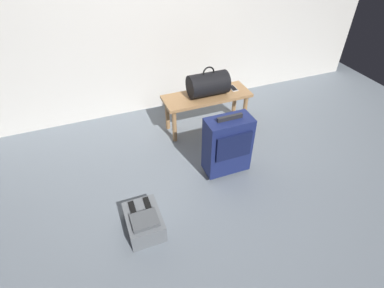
{
  "coord_description": "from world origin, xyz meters",
  "views": [
    {
      "loc": [
        -0.82,
        -1.85,
        2.13
      ],
      "look_at": [
        0.03,
        0.34,
        0.25
      ],
      "focal_mm": 28.26,
      "sensor_mm": 36.0,
      "label": 1
    }
  ],
  "objects_px": {
    "backpack_grey": "(144,221)",
    "bench": "(207,100)",
    "duffel_bag_black": "(208,84)",
    "cell_phone": "(233,88)",
    "suitcase_upright_navy": "(227,145)"
  },
  "relations": [
    {
      "from": "suitcase_upright_navy",
      "to": "cell_phone",
      "type": "bearing_deg",
      "value": 60.12
    },
    {
      "from": "backpack_grey",
      "to": "bench",
      "type": "bearing_deg",
      "value": 47.98
    },
    {
      "from": "bench",
      "to": "suitcase_upright_navy",
      "type": "xyz_separation_m",
      "value": [
        -0.13,
        -0.8,
        -0.02
      ]
    },
    {
      "from": "backpack_grey",
      "to": "duffel_bag_black",
      "type": "bearing_deg",
      "value": 47.72
    },
    {
      "from": "cell_phone",
      "to": "suitcase_upright_navy",
      "type": "bearing_deg",
      "value": -119.88
    },
    {
      "from": "duffel_bag_black",
      "to": "cell_phone",
      "type": "distance_m",
      "value": 0.36
    },
    {
      "from": "cell_phone",
      "to": "backpack_grey",
      "type": "bearing_deg",
      "value": -139.4
    },
    {
      "from": "duffel_bag_black",
      "to": "cell_phone",
      "type": "relative_size",
      "value": 3.06
    },
    {
      "from": "cell_phone",
      "to": "suitcase_upright_navy",
      "type": "xyz_separation_m",
      "value": [
        -0.47,
        -0.82,
        -0.09
      ]
    },
    {
      "from": "bench",
      "to": "backpack_grey",
      "type": "height_order",
      "value": "bench"
    },
    {
      "from": "bench",
      "to": "duffel_bag_black",
      "type": "distance_m",
      "value": 0.2
    },
    {
      "from": "duffel_bag_black",
      "to": "backpack_grey",
      "type": "bearing_deg",
      "value": -132.28
    },
    {
      "from": "duffel_bag_black",
      "to": "backpack_grey",
      "type": "relative_size",
      "value": 1.16
    },
    {
      "from": "duffel_bag_black",
      "to": "suitcase_upright_navy",
      "type": "distance_m",
      "value": 0.84
    },
    {
      "from": "bench",
      "to": "duffel_bag_black",
      "type": "height_order",
      "value": "duffel_bag_black"
    }
  ]
}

